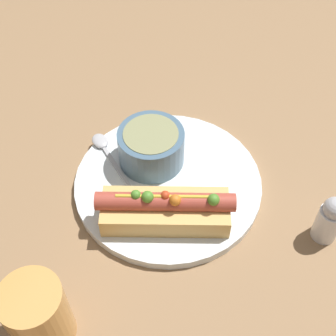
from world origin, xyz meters
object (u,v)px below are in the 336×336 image
at_px(soup_bowl, 151,145).
at_px(salt_shaker, 329,221).
at_px(hot_dog, 165,209).
at_px(spoon, 107,152).
at_px(drinking_glass, 38,315).

bearing_deg(soup_bowl, salt_shaker, -7.04).
bearing_deg(soup_bowl, hot_dog, -57.31).
bearing_deg(hot_dog, spoon, 128.03).
xyz_separation_m(hot_dog, soup_bowl, (-0.06, 0.09, 0.01)).
bearing_deg(soup_bowl, spoon, -168.44).
relative_size(soup_bowl, salt_shaker, 1.25).
bearing_deg(drinking_glass, spoon, 100.78).
distance_m(spoon, salt_shaker, 0.34).
height_order(spoon, salt_shaker, salt_shaker).
distance_m(soup_bowl, spoon, 0.08).
height_order(soup_bowl, drinking_glass, drinking_glass).
relative_size(soup_bowl, spoon, 0.72).
xyz_separation_m(soup_bowl, salt_shaker, (0.27, -0.03, -0.01)).
distance_m(drinking_glass, salt_shaker, 0.38).
height_order(hot_dog, drinking_glass, drinking_glass).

